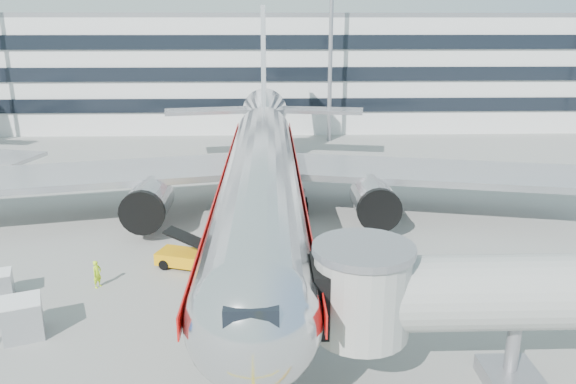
{
  "coord_description": "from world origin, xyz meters",
  "views": [
    {
      "loc": [
        0.68,
        -27.81,
        14.43
      ],
      "look_at": [
        1.74,
        6.59,
        4.0
      ],
      "focal_mm": 35.0,
      "sensor_mm": 36.0,
      "label": 1
    }
  ],
  "objects_px": {
    "ramp_worker": "(97,274)",
    "belt_loader": "(195,258)",
    "main_jet": "(262,169)",
    "cargo_container_front": "(22,318)"
  },
  "relations": [
    {
      "from": "ramp_worker",
      "to": "belt_loader",
      "type": "bearing_deg",
      "value": -37.09
    },
    {
      "from": "main_jet",
      "to": "cargo_container_front",
      "type": "height_order",
      "value": "main_jet"
    },
    {
      "from": "cargo_container_front",
      "to": "ramp_worker",
      "type": "xyz_separation_m",
      "value": [
        2.01,
        5.12,
        -0.15
      ]
    },
    {
      "from": "cargo_container_front",
      "to": "ramp_worker",
      "type": "height_order",
      "value": "cargo_container_front"
    },
    {
      "from": "main_jet",
      "to": "ramp_worker",
      "type": "xyz_separation_m",
      "value": [
        -9.22,
        -10.24,
        -3.44
      ]
    },
    {
      "from": "main_jet",
      "to": "belt_loader",
      "type": "relative_size",
      "value": 10.04
    },
    {
      "from": "main_jet",
      "to": "belt_loader",
      "type": "xyz_separation_m",
      "value": [
        -4.0,
        -7.82,
        -3.56
      ]
    },
    {
      "from": "cargo_container_front",
      "to": "ramp_worker",
      "type": "distance_m",
      "value": 5.5
    },
    {
      "from": "main_jet",
      "to": "cargo_container_front",
      "type": "relative_size",
      "value": 22.03
    },
    {
      "from": "belt_loader",
      "to": "main_jet",
      "type": "bearing_deg",
      "value": 62.91
    }
  ]
}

